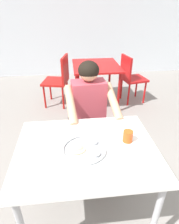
{
  "coord_description": "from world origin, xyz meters",
  "views": [
    {
      "loc": [
        -0.17,
        -0.98,
        1.65
      ],
      "look_at": [
        -0.03,
        0.33,
        0.9
      ],
      "focal_mm": 30.69,
      "sensor_mm": 36.0,
      "label": 1
    }
  ],
  "objects_px": {
    "table_background_red": "(96,70)",
    "chair_red_left": "(60,78)",
    "thali_tray": "(85,149)",
    "diner_foreground": "(91,110)",
    "table_foreground": "(86,157)",
    "chair_foreground": "(87,117)",
    "chair_red_right": "(131,76)",
    "drinking_cup": "(128,136)"
  },
  "relations": [
    {
      "from": "table_foreground",
      "to": "chair_red_left",
      "type": "bearing_deg",
      "value": 96.84
    },
    {
      "from": "diner_foreground",
      "to": "table_background_red",
      "type": "relative_size",
      "value": 1.34
    },
    {
      "from": "table_background_red",
      "to": "table_foreground",
      "type": "bearing_deg",
      "value": -99.89
    },
    {
      "from": "table_foreground",
      "to": "chair_red_right",
      "type": "height_order",
      "value": "chair_red_right"
    },
    {
      "from": "thali_tray",
      "to": "drinking_cup",
      "type": "distance_m",
      "value": 0.34
    },
    {
      "from": "table_foreground",
      "to": "diner_foreground",
      "type": "relative_size",
      "value": 0.85
    },
    {
      "from": "chair_red_left",
      "to": "chair_foreground",
      "type": "bearing_deg",
      "value": -75.24
    },
    {
      "from": "table_background_red",
      "to": "chair_foreground",
      "type": "bearing_deg",
      "value": -102.42
    },
    {
      "from": "drinking_cup",
      "to": "table_background_red",
      "type": "relative_size",
      "value": 0.1
    },
    {
      "from": "chair_foreground",
      "to": "chair_red_left",
      "type": "bearing_deg",
      "value": 104.76
    },
    {
      "from": "chair_foreground",
      "to": "chair_red_right",
      "type": "height_order",
      "value": "chair_red_right"
    },
    {
      "from": "table_background_red",
      "to": "thali_tray",
      "type": "bearing_deg",
      "value": -100.15
    },
    {
      "from": "chair_red_left",
      "to": "chair_red_right",
      "type": "distance_m",
      "value": 1.26
    },
    {
      "from": "table_background_red",
      "to": "diner_foreground",
      "type": "bearing_deg",
      "value": -100.12
    },
    {
      "from": "table_foreground",
      "to": "table_background_red",
      "type": "height_order",
      "value": "table_foreground"
    },
    {
      "from": "drinking_cup",
      "to": "chair_red_left",
      "type": "relative_size",
      "value": 0.1
    },
    {
      "from": "thali_tray",
      "to": "drinking_cup",
      "type": "bearing_deg",
      "value": 11.76
    },
    {
      "from": "chair_red_right",
      "to": "table_foreground",
      "type": "bearing_deg",
      "value": -115.1
    },
    {
      "from": "diner_foreground",
      "to": "table_background_red",
      "type": "bearing_deg",
      "value": 79.88
    },
    {
      "from": "table_foreground",
      "to": "diner_foreground",
      "type": "bearing_deg",
      "value": 80.69
    },
    {
      "from": "drinking_cup",
      "to": "chair_foreground",
      "type": "bearing_deg",
      "value": 105.66
    },
    {
      "from": "chair_foreground",
      "to": "chair_red_right",
      "type": "xyz_separation_m",
      "value": [
        0.92,
        1.3,
        0.01
      ]
    },
    {
      "from": "table_foreground",
      "to": "drinking_cup",
      "type": "height_order",
      "value": "drinking_cup"
    },
    {
      "from": "thali_tray",
      "to": "chair_red_left",
      "type": "height_order",
      "value": "chair_red_left"
    },
    {
      "from": "chair_red_left",
      "to": "thali_tray",
      "type": "bearing_deg",
      "value": -83.61
    },
    {
      "from": "diner_foreground",
      "to": "chair_red_right",
      "type": "xyz_separation_m",
      "value": [
        0.9,
        1.52,
        -0.2
      ]
    },
    {
      "from": "drinking_cup",
      "to": "thali_tray",
      "type": "bearing_deg",
      "value": -168.24
    },
    {
      "from": "thali_tray",
      "to": "chair_red_left",
      "type": "relative_size",
      "value": 0.35
    },
    {
      "from": "drinking_cup",
      "to": "table_background_red",
      "type": "height_order",
      "value": "drinking_cup"
    },
    {
      "from": "table_background_red",
      "to": "chair_red_right",
      "type": "relative_size",
      "value": 1.02
    },
    {
      "from": "table_background_red",
      "to": "chair_red_left",
      "type": "distance_m",
      "value": 0.65
    },
    {
      "from": "thali_tray",
      "to": "diner_foreground",
      "type": "xyz_separation_m",
      "value": [
        0.12,
        0.65,
        -0.05
      ]
    },
    {
      "from": "thali_tray",
      "to": "chair_red_right",
      "type": "height_order",
      "value": "chair_red_right"
    },
    {
      "from": "drinking_cup",
      "to": "chair_foreground",
      "type": "xyz_separation_m",
      "value": [
        -0.23,
        0.8,
        -0.3
      ]
    },
    {
      "from": "table_foreground",
      "to": "chair_foreground",
      "type": "xyz_separation_m",
      "value": [
        0.09,
        0.85,
        -0.17
      ]
    },
    {
      "from": "thali_tray",
      "to": "chair_foreground",
      "type": "bearing_deg",
      "value": 83.3
    },
    {
      "from": "table_foreground",
      "to": "table_background_red",
      "type": "distance_m",
      "value": 2.18
    },
    {
      "from": "chair_red_right",
      "to": "diner_foreground",
      "type": "bearing_deg",
      "value": -120.73
    },
    {
      "from": "diner_foreground",
      "to": "chair_red_right",
      "type": "relative_size",
      "value": 1.36
    },
    {
      "from": "table_foreground",
      "to": "table_background_red",
      "type": "bearing_deg",
      "value": 80.11
    },
    {
      "from": "drinking_cup",
      "to": "chair_red_right",
      "type": "distance_m",
      "value": 2.23
    },
    {
      "from": "table_background_red",
      "to": "chair_red_right",
      "type": "bearing_deg",
      "value": -0.2
    }
  ]
}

